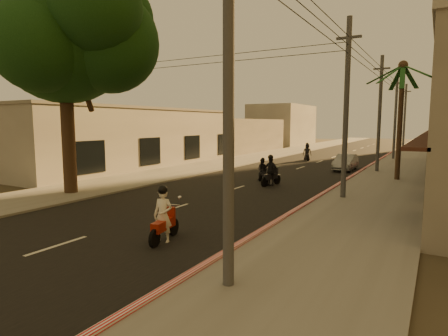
{
  "coord_description": "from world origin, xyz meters",
  "views": [
    {
      "loc": [
        10.27,
        -11.3,
        3.87
      ],
      "look_at": [
        -0.21,
        6.97,
        1.34
      ],
      "focal_mm": 30.0,
      "sensor_mm": 36.0,
      "label": 1
    }
  ],
  "objects_px": {
    "scooter_mid_b": "(270,172)",
    "palm_tree": "(403,72)",
    "scooter_red": "(163,217)",
    "scooter_far_a": "(307,153)",
    "parked_car": "(346,162)",
    "broadleaf_tree": "(71,34)",
    "scooter_mid_a": "(263,170)"
  },
  "relations": [
    {
      "from": "scooter_mid_b",
      "to": "palm_tree",
      "type": "bearing_deg",
      "value": 54.38
    },
    {
      "from": "scooter_red",
      "to": "scooter_far_a",
      "type": "relative_size",
      "value": 1.02
    },
    {
      "from": "parked_car",
      "to": "broadleaf_tree",
      "type": "bearing_deg",
      "value": -120.54
    },
    {
      "from": "scooter_mid_a",
      "to": "scooter_far_a",
      "type": "xyz_separation_m",
      "value": [
        -1.45,
        14.48,
        0.14
      ]
    },
    {
      "from": "broadleaf_tree",
      "to": "scooter_mid_a",
      "type": "relative_size",
      "value": 7.59
    },
    {
      "from": "palm_tree",
      "to": "scooter_mid_a",
      "type": "xyz_separation_m",
      "value": [
        -7.93,
        -4.24,
        -6.44
      ]
    },
    {
      "from": "broadleaf_tree",
      "to": "scooter_mid_b",
      "type": "relative_size",
      "value": 6.19
    },
    {
      "from": "scooter_red",
      "to": "scooter_far_a",
      "type": "xyz_separation_m",
      "value": [
        -4.03,
        28.22,
        0.01
      ]
    },
    {
      "from": "scooter_red",
      "to": "scooter_far_a",
      "type": "bearing_deg",
      "value": 86.91
    },
    {
      "from": "broadleaf_tree",
      "to": "scooter_mid_b",
      "type": "height_order",
      "value": "broadleaf_tree"
    },
    {
      "from": "broadleaf_tree",
      "to": "scooter_mid_b",
      "type": "xyz_separation_m",
      "value": [
        7.99,
        7.83,
        -7.6
      ]
    },
    {
      "from": "palm_tree",
      "to": "scooter_mid_a",
      "type": "bearing_deg",
      "value": -151.86
    },
    {
      "from": "palm_tree",
      "to": "scooter_mid_a",
      "type": "distance_m",
      "value": 11.06
    },
    {
      "from": "scooter_mid_a",
      "to": "scooter_far_a",
      "type": "relative_size",
      "value": 0.85
    },
    {
      "from": "broadleaf_tree",
      "to": "scooter_red",
      "type": "bearing_deg",
      "value": -23.99
    },
    {
      "from": "scooter_red",
      "to": "parked_car",
      "type": "height_order",
      "value": "scooter_red"
    },
    {
      "from": "scooter_mid_a",
      "to": "scooter_mid_b",
      "type": "xyz_separation_m",
      "value": [
        1.31,
        -1.78,
        0.17
      ]
    },
    {
      "from": "broadleaf_tree",
      "to": "scooter_far_a",
      "type": "bearing_deg",
      "value": 77.75
    },
    {
      "from": "broadleaf_tree",
      "to": "scooter_red",
      "type": "height_order",
      "value": "broadleaf_tree"
    },
    {
      "from": "scooter_red",
      "to": "scooter_mid_a",
      "type": "height_order",
      "value": "scooter_red"
    },
    {
      "from": "scooter_mid_a",
      "to": "parked_car",
      "type": "bearing_deg",
      "value": 59.53
    },
    {
      "from": "broadleaf_tree",
      "to": "scooter_far_a",
      "type": "height_order",
      "value": "broadleaf_tree"
    },
    {
      "from": "scooter_mid_a",
      "to": "broadleaf_tree",
      "type": "bearing_deg",
      "value": -131.73
    },
    {
      "from": "scooter_mid_a",
      "to": "scooter_far_a",
      "type": "height_order",
      "value": "scooter_far_a"
    },
    {
      "from": "scooter_far_a",
      "to": "parked_car",
      "type": "xyz_separation_m",
      "value": [
        5.13,
        -6.04,
        -0.19
      ]
    },
    {
      "from": "parked_car",
      "to": "scooter_far_a",
      "type": "bearing_deg",
      "value": 129.65
    },
    {
      "from": "scooter_mid_a",
      "to": "palm_tree",
      "type": "bearing_deg",
      "value": 21.22
    },
    {
      "from": "scooter_far_a",
      "to": "parked_car",
      "type": "distance_m",
      "value": 7.93
    },
    {
      "from": "broadleaf_tree",
      "to": "scooter_mid_a",
      "type": "distance_m",
      "value": 14.05
    },
    {
      "from": "parked_car",
      "to": "scooter_mid_a",
      "type": "bearing_deg",
      "value": -114.23
    },
    {
      "from": "scooter_mid_b",
      "to": "parked_car",
      "type": "bearing_deg",
      "value": 89.04
    },
    {
      "from": "scooter_red",
      "to": "scooter_mid_b",
      "type": "distance_m",
      "value": 12.02
    }
  ]
}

